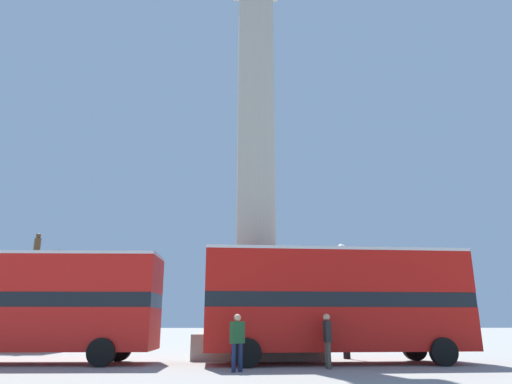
% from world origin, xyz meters
% --- Properties ---
extents(ground_plane, '(200.00, 200.00, 0.00)m').
position_xyz_m(ground_plane, '(0.00, 0.00, 0.00)').
color(ground_plane, '#9E9B93').
extents(monument_column, '(5.53, 5.53, 22.68)m').
position_xyz_m(monument_column, '(0.00, 0.00, 7.96)').
color(monument_column, '#A39E8E').
rests_on(monument_column, ground_plane).
extents(bus_a, '(11.04, 2.79, 4.17)m').
position_xyz_m(bus_a, '(-9.56, -3.73, 2.31)').
color(bus_a, red).
rests_on(bus_a, ground_plane).
extents(bus_b, '(10.40, 3.27, 4.33)m').
position_xyz_m(bus_b, '(3.03, -4.03, 2.39)').
color(bus_b, '#B7140F').
rests_on(bus_b, ground_plane).
extents(equestrian_statue, '(3.54, 2.64, 6.44)m').
position_xyz_m(equestrian_statue, '(-12.35, 3.74, 1.88)').
color(equestrian_statue, '#A39E8E').
rests_on(equestrian_statue, ground_plane).
extents(street_lamp, '(0.42, 0.42, 5.02)m').
position_xyz_m(street_lamp, '(3.92, -1.53, 2.83)').
color(street_lamp, black).
rests_on(street_lamp, ground_plane).
extents(pedestrian_near_lamp, '(0.50, 0.41, 1.80)m').
position_xyz_m(pedestrian_near_lamp, '(-0.82, -6.80, 1.03)').
color(pedestrian_near_lamp, '#192347').
rests_on(pedestrian_near_lamp, ground_plane).
extents(pedestrian_by_plinth, '(0.24, 0.49, 1.83)m').
position_xyz_m(pedestrian_by_plinth, '(2.30, -5.87, 1.05)').
color(pedestrian_by_plinth, '#4C473D').
rests_on(pedestrian_by_plinth, ground_plane).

